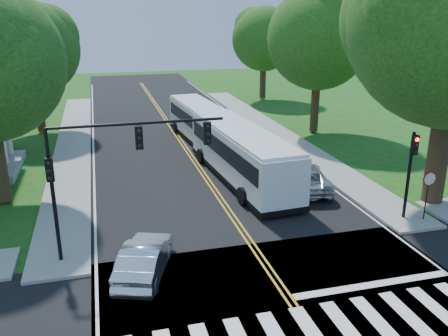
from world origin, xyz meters
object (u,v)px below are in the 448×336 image
object	(u,v)px
signal_nw	(111,159)
dark_sedan	(277,154)
suv	(305,177)
hatchback	(145,258)
bus_lead	(241,153)
bus_follow	(202,123)
signal_ne	(411,164)

from	to	relation	value
signal_nw	dark_sedan	size ratio (longest dim) A/B	1.52
signal_nw	suv	xyz separation A→B (m)	(11.02, 5.37, -3.64)
dark_sedan	hatchback	bearing A→B (deg)	37.67
suv	dark_sedan	world-z (taller)	suv
bus_lead	hatchback	distance (m)	11.92
bus_follow	suv	xyz separation A→B (m)	(3.54, -11.61, -0.83)
signal_ne	bus_lead	world-z (taller)	signal_ne
signal_ne	bus_follow	distance (m)	18.25
suv	hatchback	bearing A→B (deg)	47.73
signal_nw	bus_lead	world-z (taller)	signal_nw
suv	dark_sedan	bearing A→B (deg)	-80.21
signal_ne	dark_sedan	xyz separation A→B (m)	(-2.82, 10.32, -2.27)
signal_nw	signal_ne	distance (m)	14.13
bus_lead	suv	bearing A→B (deg)	137.38
signal_nw	signal_ne	bearing A→B (deg)	0.05
suv	dark_sedan	distance (m)	4.97
hatchback	suv	xyz separation A→B (m)	(10.06, 7.18, 0.00)
signal_ne	suv	size ratio (longest dim) A/B	0.84
bus_follow	bus_lead	bearing A→B (deg)	87.36
hatchback	dark_sedan	xyz separation A→B (m)	(10.27, 12.15, -0.04)
signal_ne	bus_lead	distance (m)	10.06
bus_lead	suv	size ratio (longest dim) A/B	2.41
signal_ne	bus_lead	bearing A→B (deg)	128.21
suv	dark_sedan	size ratio (longest dim) A/B	1.11
signal_nw	hatchback	xyz separation A→B (m)	(0.97, -1.81, -3.64)
signal_nw	signal_ne	size ratio (longest dim) A/B	1.62
signal_ne	dark_sedan	distance (m)	10.94
bus_lead	bus_follow	distance (m)	9.14
bus_lead	bus_follow	bearing A→B (deg)	-91.90
bus_follow	suv	world-z (taller)	bus_follow
signal_nw	signal_ne	xyz separation A→B (m)	(14.06, 0.01, -1.41)
suv	bus_lead	bearing A→B (deg)	-26.07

